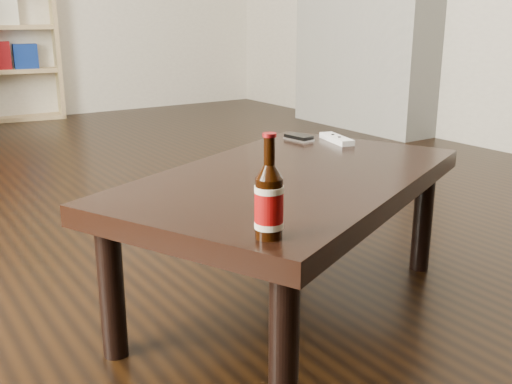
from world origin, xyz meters
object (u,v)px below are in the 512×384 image
bookshelf (1,23)px  remote (337,139)px  coffee_table (291,191)px  phone (299,138)px  beer_bottle (269,202)px

bookshelf → remote: bookshelf is taller
bookshelf → coffee_table: (-0.08, -3.89, -0.41)m
phone → bookshelf: bearing=86.2°
bookshelf → phone: (0.21, -3.54, -0.34)m
coffee_table → remote: 0.46m
beer_bottle → remote: (0.72, 0.62, -0.06)m
bookshelf → remote: size_ratio=8.25×
bookshelf → phone: 3.56m
coffee_table → remote: remote is taller
beer_bottle → coffee_table: bearing=47.9°
phone → remote: (0.09, -0.10, 0.00)m
coffee_table → phone: size_ratio=11.45×
bookshelf → remote: bearing=-77.0°
beer_bottle → phone: beer_bottle is taller
bookshelf → phone: bookshelf is taller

